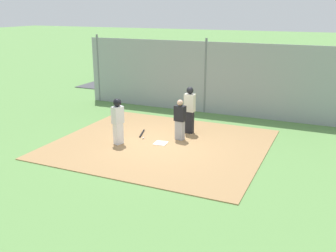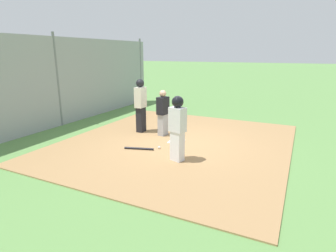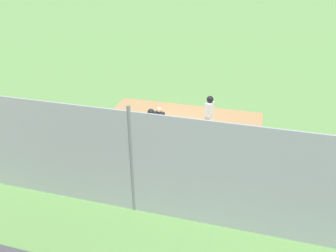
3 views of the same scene
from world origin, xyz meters
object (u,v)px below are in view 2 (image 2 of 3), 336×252
(umpire, at_px, (141,104))
(baseball, at_px, (159,147))
(baseball_bat, at_px, (139,148))
(catcher, at_px, (163,112))
(home_plate, at_px, (176,141))
(parked_car_red, at_px, (37,93))
(runner, at_px, (177,125))

(umpire, xyz_separation_m, baseball, (1.27, 1.36, -0.90))
(umpire, xyz_separation_m, baseball_bat, (1.58, 0.89, -0.91))
(catcher, bearing_deg, baseball, -59.85)
(home_plate, height_order, umpire, umpire)
(baseball, bearing_deg, umpire, -132.98)
(parked_car_red, bearing_deg, baseball, -109.34)
(baseball_bat, bearing_deg, parked_car_red, 139.66)
(home_plate, bearing_deg, runner, 25.18)
(catcher, relative_size, parked_car_red, 0.35)
(baseball_bat, distance_m, baseball, 0.57)
(home_plate, distance_m, baseball, 0.80)
(catcher, bearing_deg, parked_car_red, 173.79)
(runner, bearing_deg, home_plate, 41.28)
(home_plate, distance_m, baseball_bat, 1.27)
(runner, bearing_deg, baseball_bat, 95.10)
(baseball_bat, bearing_deg, runner, -28.09)
(home_plate, xyz_separation_m, umpire, (-0.49, -1.54, 0.93))
(umpire, distance_m, runner, 2.84)
(catcher, height_order, parked_car_red, catcher)
(home_plate, distance_m, catcher, 1.11)
(home_plate, distance_m, umpire, 1.86)
(catcher, relative_size, baseball_bat, 1.78)
(umpire, bearing_deg, baseball, -41.85)
(home_plate, height_order, runner, runner)
(parked_car_red, bearing_deg, baseball_bat, -112.17)
(catcher, distance_m, umpire, 0.88)
(home_plate, relative_size, runner, 0.27)
(umpire, relative_size, parked_car_red, 0.42)
(runner, relative_size, baseball, 22.04)
(runner, bearing_deg, catcher, 52.45)
(runner, bearing_deg, umpire, 66.02)
(umpire, bearing_deg, runner, -38.96)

